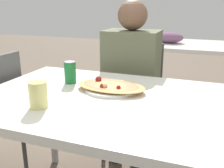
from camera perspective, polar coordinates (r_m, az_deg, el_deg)
name	(u,v)px	position (r m, az deg, el deg)	size (l,w,h in m)	color
dining_table	(116,111)	(1.28, 0.95, -5.97)	(1.39, 0.88, 0.74)	silver
chair_far_seated	(134,93)	(2.07, 4.89, -1.87)	(0.40, 0.40, 0.88)	#4C4C4C
person_seated	(131,70)	(1.90, 4.12, 2.97)	(0.38, 0.29, 1.20)	#2D2D38
pizza_main	(111,87)	(1.37, -0.30, -0.55)	(0.39, 0.27, 0.06)	white
soda_can	(70,72)	(1.50, -9.09, 2.51)	(0.07, 0.07, 0.12)	#197233
drink_glass	(38,95)	(1.18, -15.78, -2.25)	(0.08, 0.08, 0.12)	#E0DB7F
background_table	(185,49)	(3.08, 15.52, 7.45)	(1.10, 0.80, 0.86)	silver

